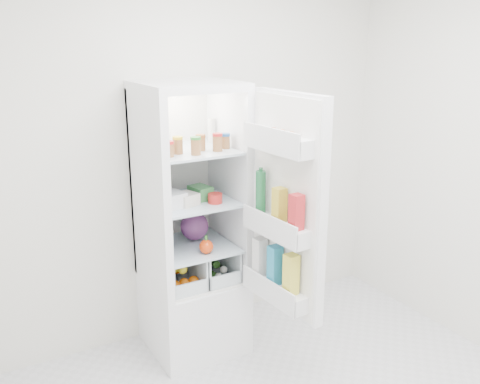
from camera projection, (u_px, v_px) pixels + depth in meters
room_walls at (342, 147)px, 2.37m from camera, size 3.02×3.02×2.61m
refrigerator at (189, 253)px, 3.58m from camera, size 0.60×0.60×1.80m
shelf_low at (193, 246)px, 3.50m from camera, size 0.49×0.53×0.01m
shelf_mid at (192, 201)px, 3.42m from camera, size 0.49×0.53×0.02m
shelf_top at (190, 150)px, 3.32m from camera, size 0.49×0.53×0.02m
crisper_left at (176, 268)px, 3.48m from camera, size 0.23×0.46×0.22m
crisper_right at (210, 260)px, 3.60m from camera, size 0.23×0.46×0.22m
condiment_jars at (198, 146)px, 3.22m from camera, size 0.46×0.16×0.08m
squeeze_bottle at (211, 130)px, 3.51m from camera, size 0.06×0.06×0.16m
tub_white at (172, 200)px, 3.26m from camera, size 0.17×0.17×0.09m
tub_cream at (186, 199)px, 3.30m from camera, size 0.16×0.16×0.07m
tin_red at (215, 198)px, 3.34m from camera, size 0.10×0.10×0.06m
tub_green at (200, 193)px, 3.42m from camera, size 0.13×0.16×0.08m
red_cabbage at (194, 226)px, 3.57m from camera, size 0.19×0.19×0.19m
bell_pepper at (206, 247)px, 3.35m from camera, size 0.09×0.09×0.09m
mushroom_bowl at (164, 240)px, 3.50m from camera, size 0.17×0.17×0.06m
citrus_pile at (179, 275)px, 3.43m from camera, size 0.20×0.24×0.16m
veg_pile at (211, 267)px, 3.61m from camera, size 0.16×0.30×0.10m
fridge_door at (284, 211)px, 3.08m from camera, size 0.21×0.60×1.30m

